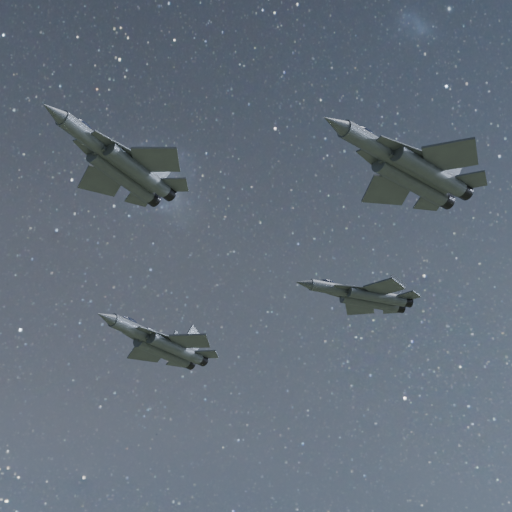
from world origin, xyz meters
TOP-DOWN VIEW (x-y plane):
  - jet_lead at (-22.63, -4.46)m, footprint 17.56×11.68m
  - jet_left at (-0.71, 23.69)m, footprint 20.24×13.67m
  - jet_right at (-0.20, -20.93)m, footprint 19.89×14.09m
  - jet_slot at (16.45, 2.36)m, footprint 16.90×11.45m

SIDE VIEW (x-z plane):
  - jet_left at x=-0.71m, z-range 137.07..142.17m
  - jet_slot at x=16.45m, z-range 141.49..145.75m
  - jet_right at x=-0.20m, z-range 141.15..146.20m
  - jet_lead at x=-22.63m, z-range 141.53..146.00m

